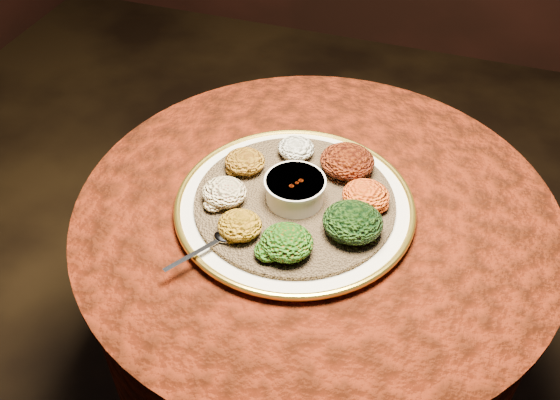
% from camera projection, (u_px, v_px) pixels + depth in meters
% --- Properties ---
extents(table, '(0.96, 0.96, 0.73)m').
position_uv_depth(table, '(313.00, 267.00, 1.35)').
color(table, black).
rests_on(table, ground).
extents(platter, '(0.58, 0.58, 0.02)m').
position_uv_depth(platter, '(295.00, 205.00, 1.22)').
color(platter, silver).
rests_on(platter, table).
extents(injera, '(0.51, 0.51, 0.01)m').
position_uv_depth(injera, '(295.00, 201.00, 1.21)').
color(injera, brown).
rests_on(injera, platter).
extents(stew_bowl, '(0.12, 0.12, 0.05)m').
position_uv_depth(stew_bowl, '(295.00, 188.00, 1.19)').
color(stew_bowl, silver).
rests_on(stew_bowl, injera).
extents(spoon, '(0.09, 0.13, 0.01)m').
position_uv_depth(spoon, '(220.00, 239.00, 1.12)').
color(spoon, silver).
rests_on(spoon, injera).
extents(portion_ayib, '(0.08, 0.07, 0.04)m').
position_uv_depth(portion_ayib, '(296.00, 148.00, 1.29)').
color(portion_ayib, white).
rests_on(portion_ayib, injera).
extents(portion_kitfo, '(0.11, 0.10, 0.05)m').
position_uv_depth(portion_kitfo, '(347.00, 161.00, 1.25)').
color(portion_kitfo, black).
rests_on(portion_kitfo, injera).
extents(portion_tikil, '(0.09, 0.09, 0.04)m').
position_uv_depth(portion_tikil, '(366.00, 195.00, 1.18)').
color(portion_tikil, '#B86B0F').
rests_on(portion_tikil, injera).
extents(portion_gomen, '(0.11, 0.11, 0.05)m').
position_uv_depth(portion_gomen, '(353.00, 222.00, 1.12)').
color(portion_gomen, black).
rests_on(portion_gomen, injera).
extents(portion_mixveg, '(0.10, 0.09, 0.05)m').
position_uv_depth(portion_mixveg, '(287.00, 242.00, 1.09)').
color(portion_mixveg, '#984109').
rests_on(portion_mixveg, injera).
extents(portion_kik, '(0.08, 0.08, 0.04)m').
position_uv_depth(portion_kik, '(240.00, 225.00, 1.13)').
color(portion_kik, '#A86D0E').
rests_on(portion_kik, injera).
extents(portion_timatim, '(0.09, 0.08, 0.04)m').
position_uv_depth(portion_timatim, '(224.00, 192.00, 1.19)').
color(portion_timatim, maroon).
rests_on(portion_timatim, injera).
extents(portion_shiro, '(0.08, 0.08, 0.04)m').
position_uv_depth(portion_shiro, '(245.00, 161.00, 1.26)').
color(portion_shiro, '#966312').
rests_on(portion_shiro, injera).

